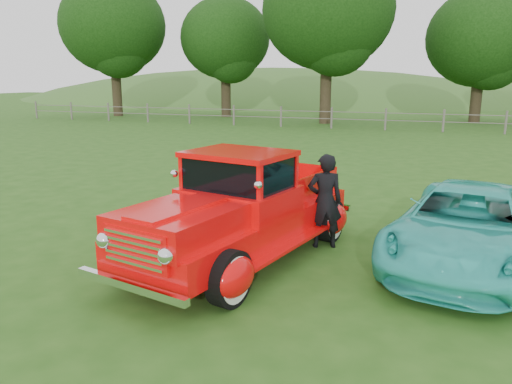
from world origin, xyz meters
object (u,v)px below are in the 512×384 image
(tree_near_west, at_px, (328,10))
(teal_sedan, at_px, (468,227))
(man, at_px, (325,201))
(tree_near_east, at_px, (482,38))
(tree_far_west, at_px, (113,26))
(tree_mid_west, at_px, (225,39))
(red_pickup, at_px, (242,212))

(tree_near_west, bearing_deg, teal_sedan, -73.18)
(tree_near_west, height_order, man, tree_near_west)
(tree_near_west, xyz_separation_m, tree_near_east, (9.00, 4.00, -1.55))
(tree_far_west, relative_size, tree_near_east, 1.19)
(tree_mid_west, xyz_separation_m, man, (12.76, -26.23, -4.73))
(tree_far_west, xyz_separation_m, tree_mid_west, (8.00, 2.00, -0.94))
(teal_sedan, height_order, man, man)
(man, bearing_deg, red_pickup, 20.53)
(tree_near_east, xyz_separation_m, teal_sedan, (-1.96, -27.30, -4.63))
(tree_mid_west, height_order, teal_sedan, tree_mid_west)
(red_pickup, distance_m, teal_sedan, 3.56)
(tree_near_east, bearing_deg, tree_mid_west, -176.63)
(tree_mid_west, bearing_deg, tree_far_west, -165.96)
(tree_near_west, xyz_separation_m, red_pickup, (3.62, -24.25, -6.00))
(tree_near_east, distance_m, teal_sedan, 27.76)
(tree_near_east, bearing_deg, teal_sedan, -94.10)
(tree_far_west, xyz_separation_m, man, (20.76, -24.23, -5.67))
(tree_near_east, distance_m, man, 27.91)
(tree_far_west, distance_m, tree_near_west, 16.03)
(red_pickup, bearing_deg, man, 55.37)
(tree_mid_west, bearing_deg, teal_sedan, -60.23)
(tree_far_west, xyz_separation_m, red_pickup, (19.62, -25.25, -5.69))
(tree_far_west, height_order, tree_mid_west, tree_far_west)
(teal_sedan, distance_m, man, 2.30)
(tree_mid_west, distance_m, teal_sedan, 30.70)
(tree_near_west, distance_m, tree_near_east, 9.97)
(teal_sedan, bearing_deg, tree_near_east, 97.12)
(teal_sedan, bearing_deg, tree_far_west, 144.70)
(tree_near_west, bearing_deg, man, -78.42)
(tree_near_east, bearing_deg, man, -98.85)
(tree_near_west, relative_size, teal_sedan, 2.35)
(red_pickup, bearing_deg, tree_mid_west, 126.33)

